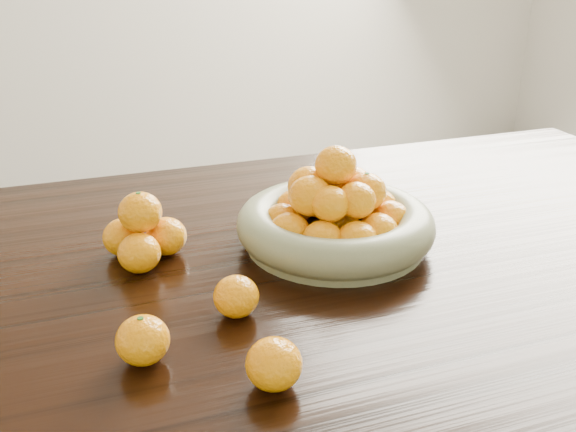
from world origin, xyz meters
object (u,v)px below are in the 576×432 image
object	(u,v)px
dining_table	(267,305)
orange_pyramid	(142,234)
fruit_bowl	(336,218)
loose_orange_0	(143,340)

from	to	relation	value
dining_table	orange_pyramid	xyz separation A→B (m)	(-0.19, 0.06, 0.14)
dining_table	orange_pyramid	size ratio (longest dim) A/B	14.67
fruit_bowl	dining_table	bearing A→B (deg)	-174.42
fruit_bowl	orange_pyramid	distance (m)	0.32
dining_table	loose_orange_0	world-z (taller)	loose_orange_0
dining_table	fruit_bowl	bearing A→B (deg)	5.58
dining_table	fruit_bowl	size ratio (longest dim) A/B	5.92
orange_pyramid	fruit_bowl	bearing A→B (deg)	-8.95
orange_pyramid	loose_orange_0	xyz separation A→B (m)	(-0.04, -0.28, -0.01)
fruit_bowl	orange_pyramid	bearing A→B (deg)	171.05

